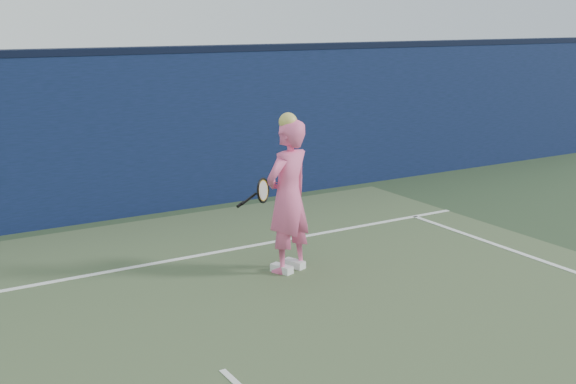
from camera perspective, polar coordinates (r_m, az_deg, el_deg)
backstop_wall at (r=11.21m, az=-17.81°, el=3.79°), size 24.00×0.40×2.50m
wall_cap at (r=11.08m, az=-18.30°, el=10.43°), size 24.00×0.42×0.10m
player at (r=8.68m, az=0.00°, el=-0.33°), size 0.79×0.65×1.96m
racket at (r=8.97m, az=-2.12°, el=0.04°), size 0.59×0.27×0.33m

